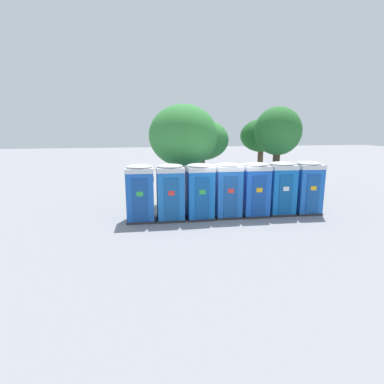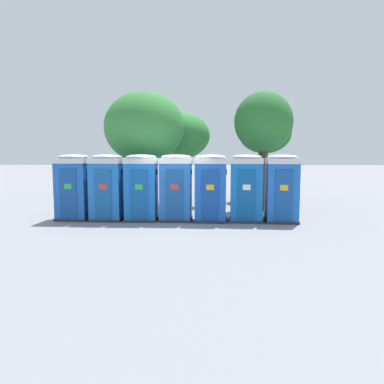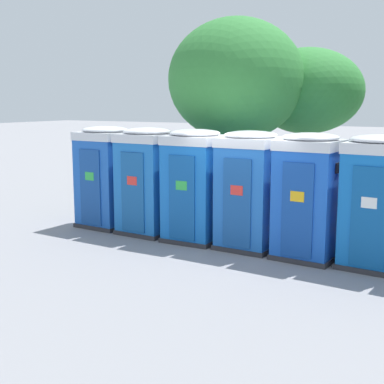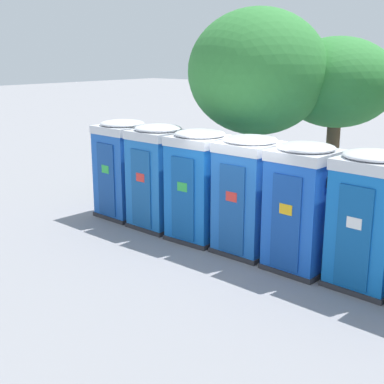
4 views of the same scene
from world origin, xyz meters
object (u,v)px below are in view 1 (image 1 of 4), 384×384
at_px(portapotty_3, 227,190).
at_px(portapotty_6, 307,187).
at_px(portapotty_0, 140,193).
at_px(street_tree_3, 183,136).
at_px(portapotty_2, 199,191).
at_px(street_tree_2, 261,136).
at_px(portapotty_1, 170,192).
at_px(portapotty_5, 281,188).
at_px(portapotty_4, 255,189).
at_px(street_tree_1, 202,140).
at_px(street_tree_0, 278,132).

distance_m(portapotty_3, portapotty_6, 3.99).
xyz_separation_m(portapotty_0, street_tree_3, (2.42, 2.51, 2.41)).
distance_m(portapotty_2, street_tree_2, 8.69).
distance_m(portapotty_1, portapotty_5, 5.33).
bearing_deg(portapotty_4, street_tree_1, 108.57).
relative_size(portapotty_3, street_tree_0, 0.48).
relative_size(portapotty_2, portapotty_3, 1.00).
relative_size(portapotty_6, street_tree_3, 0.48).
bearing_deg(portapotty_1, portapotty_3, -1.33).
relative_size(portapotty_4, street_tree_3, 0.48).
bearing_deg(portapotty_0, street_tree_1, 47.29).
bearing_deg(street_tree_3, portapotty_5, -33.00).
bearing_deg(street_tree_0, portapotty_6, -84.23).
height_order(portapotty_1, street_tree_3, street_tree_3).
bearing_deg(street_tree_0, street_tree_3, 178.39).
height_order(portapotty_4, portapotty_6, same).
bearing_deg(portapotty_1, portapotty_5, -1.59).
height_order(portapotty_1, portapotty_6, same).
height_order(portapotty_4, street_tree_2, street_tree_2).
relative_size(portapotty_1, portapotty_4, 1.00).
relative_size(portapotty_0, street_tree_1, 0.55).
height_order(portapotty_2, street_tree_3, street_tree_3).
bearing_deg(portapotty_4, street_tree_3, 136.41).
bearing_deg(portapotty_4, portapotty_6, -2.31).
bearing_deg(portapotty_5, portapotty_6, -5.16).
relative_size(portapotty_4, portapotty_5, 1.00).
height_order(portapotty_4, portapotty_5, same).
bearing_deg(street_tree_2, portapotty_2, -133.21).
bearing_deg(street_tree_1, street_tree_0, -24.93).
relative_size(portapotty_1, street_tree_2, 0.54).
xyz_separation_m(portapotty_6, street_tree_1, (-4.14, 4.52, 2.12)).
distance_m(portapotty_2, street_tree_0, 6.21).
distance_m(portapotty_6, street_tree_3, 6.71).
bearing_deg(street_tree_0, portapotty_1, -158.94).
height_order(portapotty_0, street_tree_0, street_tree_0).
relative_size(street_tree_0, street_tree_3, 0.99).
bearing_deg(portapotty_5, portapotty_0, 177.89).
bearing_deg(street_tree_3, street_tree_2, 29.86).
bearing_deg(portapotty_3, portapotty_1, 178.67).
bearing_deg(portapotty_1, street_tree_2, 40.51).
distance_m(portapotty_0, portapotty_3, 3.99).
distance_m(portapotty_3, street_tree_0, 5.19).
height_order(portapotty_6, street_tree_1, street_tree_1).
bearing_deg(street_tree_3, portapotty_3, -59.43).
bearing_deg(street_tree_3, portapotty_0, -133.95).
xyz_separation_m(portapotty_1, street_tree_1, (2.51, 4.25, 2.12)).
distance_m(portapotty_1, street_tree_2, 9.57).
bearing_deg(portapotty_5, street_tree_2, 74.26).
height_order(portapotty_0, portapotty_4, same).
height_order(portapotty_1, street_tree_0, street_tree_0).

